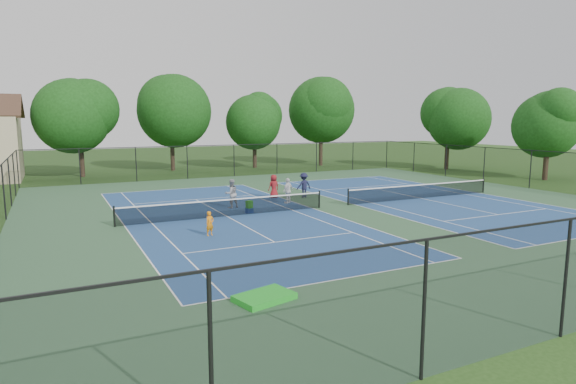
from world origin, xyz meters
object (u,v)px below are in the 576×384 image
tree_back_b (171,108)px  bystander_c (274,186)px  child_player (210,224)px  ball_hopper (249,204)px  instructor (231,194)px  ball_crate (249,211)px  tree_side_e (449,115)px  tree_back_c (254,118)px  tree_side_f (549,121)px  bystander_b (304,185)px  bystander_a (288,191)px  tree_back_a (79,112)px  tree_back_d (321,107)px

tree_back_b → bystander_c: (2.04, -21.31, -5.79)m
child_player → ball_hopper: child_player is taller
instructor → ball_crate: 2.16m
tree_side_e → ball_hopper: size_ratio=20.59×
tree_back_b → tree_back_c: bearing=-6.3°
tree_side_e → ball_crate: tree_side_e is taller
tree_back_c → tree_side_f: 29.07m
tree_side_f → bystander_b: (-24.01, 0.95, -4.39)m
ball_crate → bystander_a: bearing=29.0°
bystander_c → ball_hopper: 5.57m
tree_side_e → ball_crate: bearing=-154.5°
bystander_a → bystander_c: (0.08, 2.38, -0.01)m
child_player → tree_back_b: bearing=62.1°
tree_side_f → child_player: 34.22m
bystander_a → bystander_c: bystander_a is taller
ball_hopper → bystander_a: bearing=29.0°
tree_side_e → ball_hopper: (-28.49, -13.60, -5.30)m
tree_side_f → ball_crate: bearing=-175.0°
tree_side_f → tree_side_e: bearing=95.2°
tree_back_a → ball_crate: size_ratio=23.77×
tree_side_e → tree_side_f: bearing=-84.8°
bystander_b → ball_hopper: size_ratio=3.99×
tree_back_b → ball_hopper: size_ratio=23.28×
tree_side_e → ball_crate: 32.08m
bystander_b → tree_back_a: bearing=-62.7°
bystander_b → bystander_c: bystander_b is taller
child_player → bystander_a: bearing=23.0°
tree_back_a → tree_back_c: (18.00, 1.00, -0.56)m
bystander_a → ball_crate: size_ratio=4.28×
tree_back_a → instructor: size_ratio=5.15×
bystander_c → ball_hopper: size_ratio=3.76×
bystander_c → ball_crate: bearing=41.8°
instructor → bystander_c: bearing=-158.0°
tree_side_f → child_player: bearing=-168.2°
tree_back_d → tree_side_e: size_ratio=1.17×
child_player → bystander_c: size_ratio=0.71×
tree_side_e → bystander_b: (-23.01, -10.05, -4.95)m
tree_back_a → tree_side_e: (36.00, -10.00, -0.23)m
tree_side_e → bystander_a: tree_side_e is taller
bystander_b → tree_side_f: bearing=172.1°
tree_back_c → tree_back_d: bearing=-7.1°
tree_back_b → bystander_b: bearing=-79.7°
tree_back_c → instructor: bearing=-115.7°
tree_side_f → bystander_b: size_ratio=4.72×
tree_back_d → bystander_b: bearing=-123.0°
bystander_a → ball_crate: bystander_a is taller
child_player → bystander_b: bearing=22.5°
tree_side_f → ball_crate: (-29.49, -2.60, -5.11)m
tree_back_a → bystander_c: tree_back_a is taller
tree_back_c → tree_back_d: (8.00, -1.00, 1.34)m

